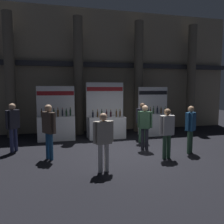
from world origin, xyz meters
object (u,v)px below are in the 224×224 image
(exhibitor_booth_1, at_px, (106,125))
(visitor_0, at_px, (13,123))
(visitor_1, at_px, (49,127))
(visitor_2, at_px, (190,126))
(visitor_7, at_px, (103,137))
(visitor_3, at_px, (145,124))
(visitor_4, at_px, (167,129))
(exhibitor_booth_0, at_px, (56,126))
(exhibitor_booth_2, at_px, (155,122))
(visitor_6, at_px, (142,120))

(exhibitor_booth_1, height_order, visitor_0, exhibitor_booth_1)
(visitor_1, height_order, visitor_2, visitor_1)
(visitor_0, distance_m, visitor_2, 6.13)
(visitor_7, bearing_deg, visitor_3, 31.56)
(visitor_2, xyz_separation_m, visitor_4, (-1.07, -0.38, -0.01))
(exhibitor_booth_0, height_order, visitor_2, exhibitor_booth_0)
(visitor_1, bearing_deg, visitor_4, 43.49)
(exhibitor_booth_2, distance_m, visitor_2, 3.11)
(visitor_0, xyz_separation_m, visitor_6, (4.87, 0.19, -0.07))
(visitor_1, bearing_deg, visitor_7, 10.91)
(exhibitor_booth_0, distance_m, visitor_1, 2.75)
(exhibitor_booth_0, bearing_deg, exhibitor_booth_1, -4.35)
(exhibitor_booth_1, distance_m, visitor_4, 3.59)
(exhibitor_booth_1, distance_m, exhibitor_booth_2, 2.39)
(exhibitor_booth_0, relative_size, visitor_7, 1.47)
(exhibitor_booth_2, height_order, visitor_1, exhibitor_booth_2)
(visitor_4, bearing_deg, exhibitor_booth_1, 101.09)
(visitor_7, bearing_deg, visitor_2, 5.68)
(visitor_1, distance_m, visitor_7, 2.04)
(visitor_0, distance_m, visitor_6, 4.87)
(exhibitor_booth_1, height_order, visitor_4, exhibitor_booth_1)
(visitor_7, bearing_deg, visitor_1, 122.96)
(visitor_2, bearing_deg, visitor_6, -95.10)
(visitor_1, distance_m, visitor_4, 3.69)
(exhibitor_booth_1, xyz_separation_m, exhibitor_booth_2, (2.39, 0.10, 0.00))
(exhibitor_booth_1, distance_m, visitor_2, 3.77)
(visitor_6, bearing_deg, exhibitor_booth_0, -11.10)
(visitor_6, height_order, visitor_7, visitor_6)
(visitor_0, distance_m, visitor_7, 3.75)
(visitor_0, height_order, visitor_3, visitor_0)
(exhibitor_booth_0, xyz_separation_m, visitor_7, (1.20, -4.16, 0.32))
(visitor_1, bearing_deg, visitor_0, -167.45)
(visitor_4, bearing_deg, visitor_1, 158.64)
(visitor_2, xyz_separation_m, visitor_6, (-1.03, 1.82, -0.01))
(exhibitor_booth_2, relative_size, visitor_1, 1.32)
(exhibitor_booth_2, bearing_deg, visitor_0, -166.41)
(exhibitor_booth_0, distance_m, visitor_0, 2.15)
(visitor_4, distance_m, visitor_7, 2.26)
(exhibitor_booth_0, xyz_separation_m, exhibitor_booth_1, (2.17, -0.16, -0.01))
(exhibitor_booth_0, distance_m, visitor_2, 5.46)
(visitor_1, height_order, visitor_6, visitor_1)
(visitor_3, relative_size, visitor_6, 0.99)
(visitor_6, bearing_deg, visitor_1, 31.03)
(exhibitor_booth_2, height_order, visitor_7, exhibitor_booth_2)
(exhibitor_booth_0, height_order, visitor_1, exhibitor_booth_0)
(visitor_7, bearing_deg, visitor_6, 40.47)
(visitor_3, bearing_deg, visitor_4, 132.70)
(exhibitor_booth_1, bearing_deg, exhibitor_booth_2, 2.40)
(visitor_7, bearing_deg, exhibitor_booth_2, 39.04)
(visitor_4, distance_m, visitor_6, 2.20)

